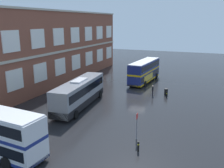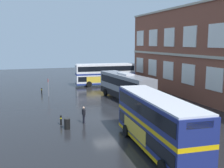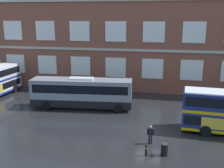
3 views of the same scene
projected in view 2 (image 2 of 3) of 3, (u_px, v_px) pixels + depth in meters
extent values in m
plane|color=black|center=(124.00, 119.00, 28.31)|extent=(120.00, 120.00, 0.00)
cube|color=#B2A893|center=(215.00, 58.00, 31.75)|extent=(48.23, 0.16, 0.36)
cube|color=silver|center=(140.00, 65.00, 52.21)|extent=(3.00, 0.12, 2.84)
cube|color=silver|center=(152.00, 67.00, 47.20)|extent=(3.00, 0.12, 2.84)
cube|color=silver|center=(168.00, 70.00, 42.19)|extent=(3.00, 0.12, 2.84)
cube|color=silver|center=(188.00, 74.00, 37.17)|extent=(3.00, 0.12, 2.84)
cube|color=silver|center=(214.00, 79.00, 32.16)|extent=(3.00, 0.12, 2.84)
cube|color=silver|center=(140.00, 38.00, 51.42)|extent=(3.00, 0.12, 2.84)
cube|color=silver|center=(153.00, 38.00, 46.41)|extent=(3.00, 0.12, 2.84)
cube|color=silver|center=(169.00, 37.00, 41.39)|extent=(3.00, 0.12, 2.84)
cube|color=silver|center=(190.00, 37.00, 36.38)|extent=(3.00, 0.12, 2.84)
cube|color=silver|center=(217.00, 36.00, 31.36)|extent=(3.00, 0.12, 2.84)
cube|color=silver|center=(105.00, 79.00, 50.24)|extent=(3.30, 11.15, 1.75)
cube|color=black|center=(105.00, 78.00, 50.20)|extent=(3.31, 10.71, 0.90)
cube|color=navy|center=(105.00, 73.00, 50.08)|extent=(3.30, 11.15, 0.30)
cube|color=silver|center=(105.00, 69.00, 49.94)|extent=(3.30, 11.15, 1.55)
cube|color=black|center=(105.00, 68.00, 49.92)|extent=(3.31, 10.71, 0.90)
cube|color=navy|center=(105.00, 83.00, 50.35)|extent=(3.32, 11.15, 0.28)
cube|color=silver|center=(105.00, 64.00, 49.81)|extent=(3.18, 10.92, 0.12)
cube|color=gold|center=(100.00, 80.00, 48.66)|extent=(0.36, 4.83, 1.10)
cube|color=yellow|center=(133.00, 66.00, 51.26)|extent=(1.66, 0.17, 0.40)
cylinder|color=black|center=(127.00, 83.00, 50.10)|extent=(0.39, 1.06, 1.04)
cylinder|color=black|center=(123.00, 81.00, 52.54)|extent=(0.39, 1.06, 1.04)
cylinder|color=black|center=(89.00, 84.00, 48.29)|extent=(0.39, 1.06, 1.04)
cylinder|color=black|center=(87.00, 82.00, 50.73)|extent=(0.39, 1.06, 1.04)
cube|color=navy|center=(156.00, 134.00, 19.89)|extent=(11.15, 3.28, 1.75)
cube|color=black|center=(156.00, 131.00, 19.85)|extent=(10.71, 3.29, 0.90)
cube|color=gold|center=(157.00, 121.00, 19.73)|extent=(11.15, 3.28, 0.30)
cube|color=navy|center=(157.00, 109.00, 19.59)|extent=(11.15, 3.28, 1.55)
cube|color=black|center=(157.00, 108.00, 19.57)|extent=(10.71, 3.29, 0.90)
cube|color=gold|center=(156.00, 144.00, 20.00)|extent=(11.15, 3.30, 0.28)
cube|color=silver|center=(157.00, 98.00, 19.46)|extent=(10.92, 3.16, 0.12)
cube|color=gold|center=(134.00, 129.00, 20.80)|extent=(4.83, 0.35, 1.10)
cube|color=yellow|center=(200.00, 125.00, 14.30)|extent=(0.17, 1.66, 0.40)
cylinder|color=black|center=(163.00, 168.00, 15.99)|extent=(1.06, 0.39, 1.04)
cylinder|color=black|center=(201.00, 163.00, 16.64)|extent=(1.06, 0.39, 1.04)
cylinder|color=black|center=(126.00, 131.00, 22.82)|extent=(1.06, 0.39, 1.04)
cylinder|color=black|center=(154.00, 128.00, 23.47)|extent=(1.06, 0.39, 1.04)
cube|color=gray|center=(125.00, 86.00, 37.13)|extent=(12.19, 3.72, 3.20)
cube|color=black|center=(125.00, 81.00, 37.03)|extent=(11.48, 3.69, 1.00)
cube|color=black|center=(125.00, 94.00, 37.31)|extent=(12.19, 3.74, 0.90)
cube|color=silver|center=(125.00, 74.00, 36.87)|extent=(2.99, 1.55, 0.20)
cylinder|color=black|center=(133.00, 104.00, 32.74)|extent=(1.07, 0.42, 1.04)
cylinder|color=black|center=(151.00, 102.00, 33.78)|extent=(1.07, 0.42, 1.04)
cylinder|color=black|center=(106.00, 92.00, 40.51)|extent=(1.07, 0.42, 1.04)
cylinder|color=black|center=(121.00, 91.00, 41.55)|extent=(1.07, 0.42, 1.04)
cylinder|color=black|center=(84.00, 119.00, 26.52)|extent=(0.19, 0.19, 0.85)
cylinder|color=black|center=(83.00, 119.00, 26.70)|extent=(0.19, 0.19, 0.85)
cube|color=black|center=(84.00, 112.00, 26.50)|extent=(0.44, 0.31, 0.60)
cylinder|color=black|center=(85.00, 113.00, 26.28)|extent=(0.13, 0.13, 0.57)
cylinder|color=black|center=(83.00, 112.00, 26.73)|extent=(0.13, 0.13, 0.57)
sphere|color=tan|center=(84.00, 108.00, 26.43)|extent=(0.22, 0.22, 0.22)
cylinder|color=slate|center=(48.00, 87.00, 39.82)|extent=(0.10, 0.10, 2.70)
cube|color=red|center=(48.00, 80.00, 39.65)|extent=(0.44, 0.04, 0.56)
cylinder|color=black|center=(67.00, 124.00, 24.85)|extent=(0.56, 0.56, 0.95)
cylinder|color=black|center=(67.00, 119.00, 24.77)|extent=(0.60, 0.60, 0.08)
cylinder|color=black|center=(61.00, 120.00, 26.06)|extent=(0.18, 0.18, 0.95)
cylinder|color=yellow|center=(61.00, 118.00, 26.03)|extent=(0.19, 0.19, 0.08)
cylinder|color=black|center=(42.00, 91.00, 41.74)|extent=(0.18, 0.18, 0.95)
cylinder|color=yellow|center=(42.00, 90.00, 41.71)|extent=(0.19, 0.19, 0.08)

